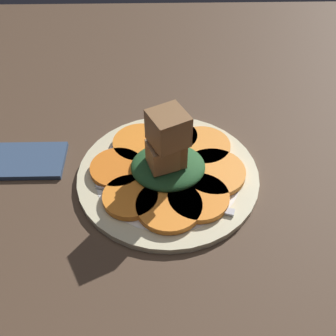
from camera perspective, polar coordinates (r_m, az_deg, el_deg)
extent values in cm
cube|color=#4C3828|center=(63.84, 0.00, -1.95)|extent=(120.00, 120.00, 2.00)
cylinder|color=beige|center=(62.75, 0.00, -1.02)|extent=(26.92, 26.92, 1.00)
cylinder|color=white|center=(62.71, 0.00, -0.99)|extent=(21.54, 21.54, 1.00)
cylinder|color=orange|center=(58.74, -5.12, -3.95)|extent=(7.77, 7.77, 0.94)
cylinder|color=orange|center=(57.48, -0.23, -5.17)|extent=(9.14, 9.14, 0.94)
cylinder|color=orange|center=(58.61, 4.14, -4.00)|extent=(8.62, 8.62, 0.94)
cylinder|color=orange|center=(62.08, 6.21, -0.59)|extent=(9.36, 9.36, 0.94)
cylinder|color=orange|center=(66.01, 4.72, 2.97)|extent=(8.61, 8.61, 0.94)
cylinder|color=orange|center=(67.43, 0.70, 4.24)|extent=(7.77, 7.77, 0.94)
cylinder|color=orange|center=(66.40, -3.73, 3.34)|extent=(8.76, 8.76, 0.94)
cylinder|color=orange|center=(62.75, -6.89, -0.04)|extent=(8.05, 8.05, 0.94)
ellipsoid|color=#235128|center=(61.37, 0.00, 0.21)|extent=(10.90, 9.81, 2.63)
cube|color=olive|center=(58.93, -0.07, 2.69)|extent=(5.34, 5.34, 4.51)
cube|color=#9E754C|center=(58.43, -0.76, 1.78)|extent=(4.89, 4.89, 3.85)
cube|color=#9E754C|center=(56.60, -0.10, 4.66)|extent=(4.75, 4.75, 3.53)
cube|color=brown|center=(54.82, 0.29, 5.38)|extent=(6.26, 6.26, 4.65)
cube|color=silver|center=(58.32, 2.63, -4.65)|extent=(12.83, 5.08, 0.40)
cube|color=silver|center=(59.80, -4.21, -3.09)|extent=(2.22, 2.69, 0.40)
cube|color=silver|center=(60.17, -7.57, -3.06)|extent=(5.02, 1.88, 0.40)
cube|color=silver|center=(60.56, -7.33, -2.61)|extent=(5.02, 1.88, 0.40)
cube|color=silver|center=(60.96, -7.10, -2.16)|extent=(5.02, 1.88, 0.40)
cube|color=silver|center=(61.37, -6.87, -1.72)|extent=(5.02, 1.88, 0.40)
cube|color=#334766|center=(68.87, -19.00, 0.95)|extent=(12.73, 7.64, 0.80)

